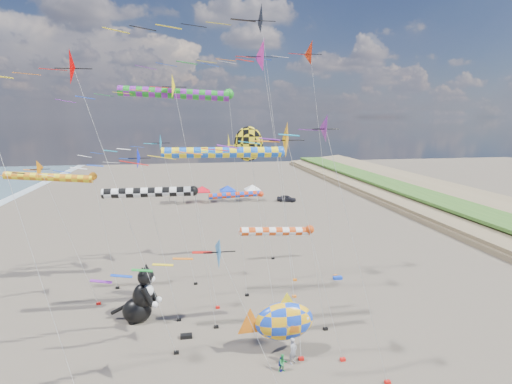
{
  "coord_description": "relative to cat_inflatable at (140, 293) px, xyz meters",
  "views": [
    {
      "loc": [
        -4.01,
        -17.6,
        16.56
      ],
      "look_at": [
        1.24,
        12.0,
        10.92
      ],
      "focal_mm": 28.0,
      "sensor_mm": 36.0,
      "label": 1
    }
  ],
  "objects": [
    {
      "name": "delta_kite_4",
      "position": [
        -7.87,
        3.58,
        9.57
      ],
      "size": [
        8.63,
        1.73,
        13.24
      ],
      "color": "orange",
      "rests_on": "ground"
    },
    {
      "name": "delta_kite_10",
      "position": [
        9.87,
        -8.24,
        12.58
      ],
      "size": [
        12.53,
        2.41,
        16.5
      ],
      "color": "#FA9B0C",
      "rests_on": "ground"
    },
    {
      "name": "parked_car",
      "position": [
        23.64,
        43.86,
        -1.78
      ],
      "size": [
        4.09,
        2.9,
        1.29
      ],
      "primitive_type": "imported",
      "rotation": [
        0.0,
        0.0,
        1.17
      ],
      "color": "#26262D",
      "rests_on": "ground"
    },
    {
      "name": "kite_bag_2",
      "position": [
        19.24,
        5.23,
        -2.28
      ],
      "size": [
        0.9,
        0.44,
        0.3
      ],
      "primitive_type": "cube",
      "color": "blue",
      "rests_on": "ground"
    },
    {
      "name": "delta_kite_9",
      "position": [
        10.58,
        -11.01,
        13.16
      ],
      "size": [
        10.99,
        1.71,
        16.86
      ],
      "color": "#77228A",
      "rests_on": "ground"
    },
    {
      "name": "windsock_5",
      "position": [
        10.73,
        -4.16,
        5.83
      ],
      "size": [
        7.0,
        0.66,
        8.66
      ],
      "color": "#CB410E",
      "rests_on": "ground"
    },
    {
      "name": "fish_inflatable",
      "position": [
        10.47,
        -6.64,
        0.07
      ],
      "size": [
        5.59,
        2.04,
        4.64
      ],
      "color": "blue",
      "rests_on": "ground"
    },
    {
      "name": "windsock_1",
      "position": [
        3.79,
        2.97,
        16.02
      ],
      "size": [
        10.75,
        0.89,
        18.95
      ],
      "color": "#1A9121",
      "rests_on": "ground"
    },
    {
      "name": "delta_kite_3",
      "position": [
        2.12,
        0.96,
        16.31
      ],
      "size": [
        11.77,
        2.2,
        20.17
      ],
      "color": "yellow",
      "rests_on": "ground"
    },
    {
      "name": "delta_kite_7",
      "position": [
        9.3,
        1.92,
        21.54
      ],
      "size": [
        14.57,
        2.61,
        25.57
      ],
      "color": "black",
      "rests_on": "ground"
    },
    {
      "name": "windsock_2",
      "position": [
        9.81,
        12.28,
        5.44
      ],
      "size": [
        7.62,
        0.69,
        8.27
      ],
      "color": "red",
      "rests_on": "ground"
    },
    {
      "name": "cat_inflatable",
      "position": [
        0.0,
        0.0,
        0.0
      ],
      "size": [
        3.95,
        2.71,
        4.86
      ],
      "primitive_type": null,
      "rotation": [
        0.0,
        0.0,
        -0.28
      ],
      "color": "black",
      "rests_on": "ground"
    },
    {
      "name": "tent_row",
      "position": [
        9.57,
        45.86,
        0.72
      ],
      "size": [
        19.2,
        4.2,
        3.8
      ],
      "color": "white",
      "rests_on": "ground"
    },
    {
      "name": "delta_kite_8",
      "position": [
        11.42,
        5.64,
        19.39
      ],
      "size": [
        13.48,
        3.25,
        23.65
      ],
      "color": "#E0219D",
      "rests_on": "ground"
    },
    {
      "name": "windsock_0",
      "position": [
        7.13,
        -2.87,
        11.57
      ],
      "size": [
        10.29,
        0.81,
        14.46
      ],
      "color": "blue",
      "rests_on": "ground"
    },
    {
      "name": "child_blue",
      "position": [
        9.83,
        -8.58,
        -1.93
      ],
      "size": [
        0.6,
        0.58,
        1.0
      ],
      "primitive_type": "imported",
      "rotation": [
        0.0,
        0.0,
        0.75
      ],
      "color": "#1C249A",
      "rests_on": "ground"
    },
    {
      "name": "windsock_4",
      "position": [
        -7.81,
        6.79,
        8.73
      ],
      "size": [
        9.27,
        0.75,
        11.59
      ],
      "color": "orange",
      "rests_on": "ground"
    },
    {
      "name": "delta_kite_5",
      "position": [
        -1.99,
        -5.39,
        16.7
      ],
      "size": [
        12.53,
        2.31,
        20.59
      ],
      "color": "#C60000",
      "rests_on": "ground"
    },
    {
      "name": "child_green",
      "position": [
        9.95,
        -8.68,
        -1.81
      ],
      "size": [
        0.65,
        0.54,
        1.24
      ],
      "primitive_type": "imported",
      "rotation": [
        0.0,
        0.0,
        0.12
      ],
      "color": "#289147",
      "rests_on": "ground"
    },
    {
      "name": "person_adult",
      "position": [
        10.85,
        -7.9,
        -1.5
      ],
      "size": [
        0.8,
        0.78,
        1.86
      ],
      "primitive_type": "imported",
      "rotation": [
        0.0,
        0.0,
        0.72
      ],
      "color": "gray",
      "rests_on": "ground"
    },
    {
      "name": "kite_bag_1",
      "position": [
        3.69,
        -3.4,
        -2.28
      ],
      "size": [
        0.9,
        0.44,
        0.3
      ],
      "primitive_type": "cube",
      "color": "black",
      "rests_on": "ground"
    },
    {
      "name": "windsock_3",
      "position": [
        1.71,
        -2.35,
        8.71
      ],
      "size": [
        8.13,
        0.76,
        11.58
      ],
      "color": "black",
      "rests_on": "ground"
    },
    {
      "name": "delta_kite_6",
      "position": [
        14.49,
        5.93,
        19.81
      ],
      "size": [
        13.62,
        2.57,
        23.81
      ],
      "color": "#C02202",
      "rests_on": "ground"
    },
    {
      "name": "delta_kite_11",
      "position": [
        4.57,
        -11.52,
        6.84
      ],
      "size": [
        10.16,
        1.91,
        10.56
      ],
      "color": "blue",
      "rests_on": "ground"
    },
    {
      "name": "delta_kite_0",
      "position": [
        -0.28,
        -0.66,
        10.71
      ],
      "size": [
        9.26,
        1.91,
        14.46
      ],
      "color": "#0C1FDC",
      "rests_on": "ground"
    },
    {
      "name": "angelfish_kite",
      "position": [
        8.62,
        -1.72,
        12.03
      ],
      "size": [
        3.74,
        3.02,
        15.9
      ],
      "color": "yellow",
      "rests_on": "ground"
    },
    {
      "name": "delta_kite_2",
      "position": [
        0.23,
        6.46,
        11.41
      ],
      "size": [
        10.42,
        1.87,
        15.16
      ],
      "color": "#1F95C9",
      "rests_on": "ground"
    }
  ]
}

